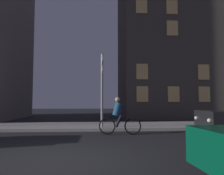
% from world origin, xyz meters
% --- Properties ---
extents(ground_plane, '(80.00, 80.00, 0.00)m').
position_xyz_m(ground_plane, '(0.00, 0.00, 0.00)').
color(ground_plane, '#232326').
extents(sidewalk_kerb, '(40.00, 3.33, 0.14)m').
position_xyz_m(sidewalk_kerb, '(0.00, 6.66, 0.07)').
color(sidewalk_kerb, '#9E9991').
rests_on(sidewalk_kerb, ground_plane).
extents(signpost, '(0.12, 1.80, 3.70)m').
position_xyz_m(signpost, '(1.18, 5.51, 2.39)').
color(signpost, gray).
rests_on(signpost, sidewalk_kerb).
extents(cyclist, '(1.81, 0.37, 1.61)m').
position_xyz_m(cyclist, '(1.88, 3.97, 0.75)').
color(cyclist, black).
rests_on(cyclist, ground_plane).
extents(building_right_block, '(12.21, 7.29, 13.43)m').
position_xyz_m(building_right_block, '(9.24, 14.52, 6.71)').
color(building_right_block, '#4C443D').
rests_on(building_right_block, ground_plane).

